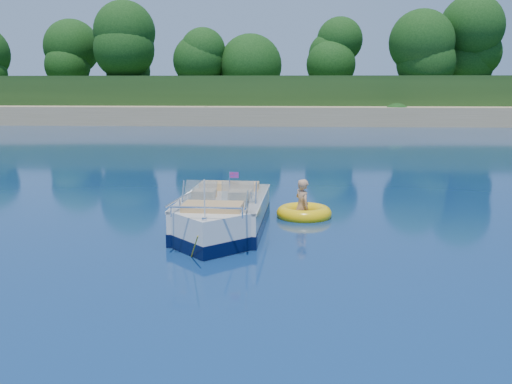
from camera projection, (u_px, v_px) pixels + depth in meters
The scene contains 6 objects.
ground at pixel (341, 250), 11.26m from camera, with size 160.00×160.00×0.00m, color #0B224E.
shoreline at pixel (296, 103), 73.66m from camera, with size 170.00×59.00×6.00m.
treeline at pixel (301, 58), 50.48m from camera, with size 150.00×7.12×8.19m.
motorboat at pixel (222, 218), 12.56m from camera, with size 1.97×5.12×1.70m.
tow_tube at pixel (304, 213), 14.08m from camera, with size 1.47×1.47×0.36m.
boy at pixel (301, 217), 14.05m from camera, with size 0.53×0.35×1.45m, color tan.
Camera 1 is at (-1.07, -10.93, 3.21)m, focal length 40.00 mm.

